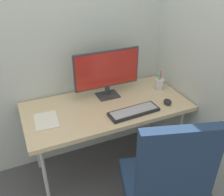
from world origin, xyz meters
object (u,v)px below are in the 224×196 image
(office_chair, at_px, (165,180))
(pen_holder, at_px, (159,84))
(monitor, at_px, (107,71))
(notebook, at_px, (46,121))
(mouse, at_px, (168,102))
(keyboard, at_px, (134,112))

(office_chair, height_order, pen_holder, office_chair)
(office_chair, xyz_separation_m, monitor, (-0.02, 0.93, 0.41))
(office_chair, xyz_separation_m, notebook, (-0.61, 0.74, 0.18))
(monitor, distance_m, pen_holder, 0.55)
(office_chair, distance_m, monitor, 1.02)
(pen_holder, bearing_deg, mouse, -108.33)
(notebook, bearing_deg, office_chair, -46.49)
(office_chair, height_order, keyboard, office_chair)
(mouse, distance_m, pen_holder, 0.29)
(monitor, height_order, notebook, monitor)
(monitor, bearing_deg, office_chair, -88.67)
(office_chair, bearing_deg, pen_holder, 60.33)
(office_chair, distance_m, notebook, 0.98)
(keyboard, height_order, notebook, keyboard)
(pen_holder, bearing_deg, notebook, -174.27)
(mouse, relative_size, notebook, 0.37)
(keyboard, distance_m, mouse, 0.33)
(office_chair, bearing_deg, monitor, 91.33)
(monitor, distance_m, notebook, 0.66)
(office_chair, bearing_deg, notebook, 129.51)
(office_chair, distance_m, mouse, 0.73)
(office_chair, xyz_separation_m, mouse, (0.40, 0.58, 0.19))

